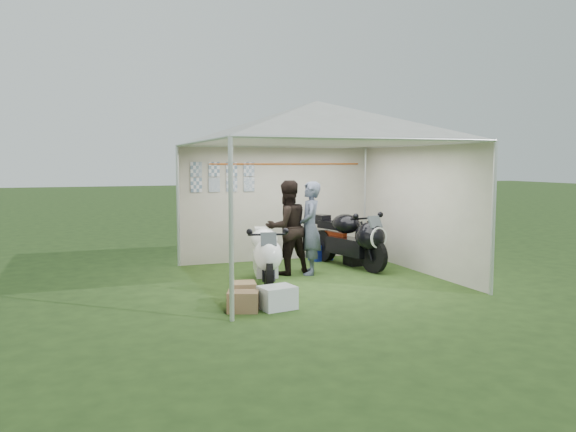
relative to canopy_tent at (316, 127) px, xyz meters
name	(u,v)px	position (x,y,z in m)	size (l,w,h in m)	color
ground	(316,279)	(0.00, -0.03, -2.58)	(80.00, 80.00, 0.00)	#273F18
canopy_tent	(316,127)	(0.00, 0.00, 0.00)	(5.66, 5.66, 3.00)	silver
motorcycle_white	(265,254)	(-1.02, -0.38, -2.04)	(0.72, 1.92, 0.96)	black
motorcycle_black	(352,237)	(1.03, 0.67, -2.00)	(0.78, 2.07, 1.03)	black
paddock_stand	(321,252)	(0.81, 1.60, -2.41)	(0.43, 0.27, 0.33)	#1A2EC1
person_dark_jacket	(287,227)	(-0.32, 0.52, -1.74)	(0.81, 0.63, 1.67)	black
person_blue_jacket	(310,228)	(0.05, 0.37, -1.75)	(0.60, 0.39, 1.65)	slate
equipment_box	(358,253)	(1.28, 0.89, -2.34)	(0.46, 0.37, 0.46)	black
crate_0	(277,298)	(-1.27, -1.68, -2.42)	(0.46, 0.36, 0.31)	silver
crate_1	(243,293)	(-1.63, -1.25, -2.42)	(0.34, 0.34, 0.30)	olive
crate_2	(240,289)	(-1.55, -0.77, -2.48)	(0.27, 0.22, 0.20)	silver
crate_3	(243,301)	(-1.75, -1.65, -2.44)	(0.41, 0.29, 0.27)	brown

